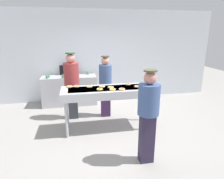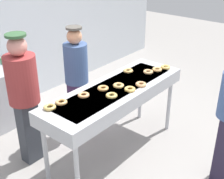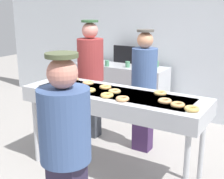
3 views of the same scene
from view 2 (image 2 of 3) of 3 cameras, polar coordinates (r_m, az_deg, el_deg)
The scene contains 18 objects.
ground_plane at distance 4.35m, azimuth 0.54°, elevation -11.51°, with size 16.00×16.00×0.00m, color #9E9993.
back_wall at distance 5.33m, azimuth -19.23°, elevation 11.82°, with size 8.00×0.12×2.92m, color silver.
fryer_conveyor at distance 3.86m, azimuth 0.60°, elevation -0.87°, with size 2.13×0.69×1.00m.
glazed_donut_0 at distance 3.82m, azimuth 1.23°, elevation 0.75°, with size 0.14×0.14×0.04m, color #DBB166.
glazed_donut_1 at distance 4.25m, azimuth 6.81°, elevation 3.32°, with size 0.14×0.14×0.04m, color #E7AF6F.
glazed_donut_2 at distance 3.41m, azimuth -11.62°, elevation -3.27°, with size 0.14×0.14×0.04m, color #DEB760.
glazed_donut_3 at distance 3.75m, azimuth -1.70°, elevation 0.23°, with size 0.14×0.14×0.04m, color #EFAC5C.
glazed_donut_4 at distance 3.49m, azimuth -9.52°, elevation -2.35°, with size 0.14×0.14×0.04m, color #E6B068.
glazed_donut_5 at distance 3.74m, azimuth 3.37°, elevation 0.06°, with size 0.14×0.14×0.04m, color #EFBA5B.
glazed_donut_6 at distance 4.35m, azimuth 8.46°, elevation 3.74°, with size 0.14×0.14×0.04m, color #E4AB64.
glazed_donut_7 at distance 4.26m, azimuth 3.04°, elevation 3.54°, with size 0.14×0.14×0.04m, color #E4B463.
glazed_donut_8 at distance 3.58m, azimuth -0.10°, elevation -1.13°, with size 0.14×0.14×0.04m, color #DCBB61.
glazed_donut_9 at distance 3.61m, azimuth -5.36°, elevation -1.05°, with size 0.14×0.14×0.04m, color #EFAB6D.
glazed_donut_10 at distance 4.45m, azimuth 10.00°, elevation 4.16°, with size 0.14×0.14×0.04m, color #E0B75F.
glazed_donut_11 at distance 3.87m, azimuth 5.45°, elevation 0.98°, with size 0.14×0.14×0.04m, color #EBA96C.
worker_baker at distance 3.83m, azimuth -16.26°, elevation -0.40°, with size 0.38×0.38×1.74m.
worker_assistant at distance 4.33m, azimuth -6.67°, elevation 2.45°, with size 0.33×0.33×1.64m.
paper_cup_0 at distance 5.08m, azimuth -19.87°, elevation 5.10°, with size 0.08×0.08×0.10m, color #4C8C66.
Camera 2 is at (-2.66, -2.16, 2.68)m, focal length 48.70 mm.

